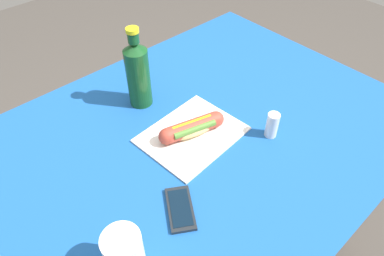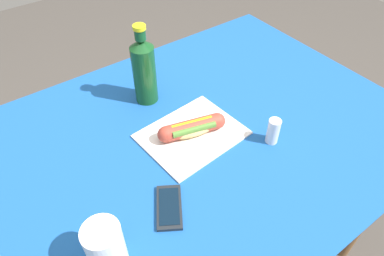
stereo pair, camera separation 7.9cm
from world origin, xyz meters
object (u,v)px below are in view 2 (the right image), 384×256
object	(u,v)px
soda_bottle	(144,70)
drinking_cup	(105,246)
hot_dog	(192,128)
cell_phone	(169,207)
salt_shaker	(273,131)

from	to	relation	value
soda_bottle	drinking_cup	world-z (taller)	soda_bottle
hot_dog	drinking_cup	distance (m)	0.43
cell_phone	salt_shaker	world-z (taller)	salt_shaker
salt_shaker	soda_bottle	bearing A→B (deg)	-62.99
cell_phone	hot_dog	bearing A→B (deg)	-138.58
drinking_cup	salt_shaker	distance (m)	0.55
cell_phone	drinking_cup	size ratio (longest dim) A/B	1.12
soda_bottle	drinking_cup	xyz separation A→B (m)	(0.35, 0.43, -0.05)
soda_bottle	drinking_cup	size ratio (longest dim) A/B	2.14
cell_phone	soda_bottle	xyz separation A→B (m)	(-0.17, -0.40, 0.11)
hot_dog	salt_shaker	distance (m)	0.23
cell_phone	drinking_cup	world-z (taller)	drinking_cup
salt_shaker	cell_phone	bearing A→B (deg)	2.56
hot_dog	drinking_cup	xyz separation A→B (m)	(0.37, 0.20, 0.03)
cell_phone	drinking_cup	bearing A→B (deg)	10.74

